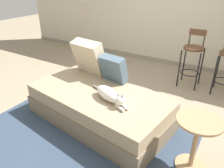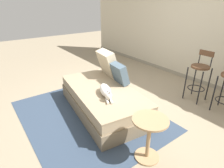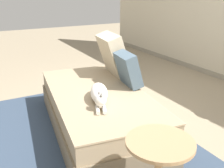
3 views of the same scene
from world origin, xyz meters
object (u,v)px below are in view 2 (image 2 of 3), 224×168
cat (106,91)px  bar_stool_near_window (199,73)px  throw_pillow_corner (108,63)px  couch (103,99)px  side_table (149,133)px  throw_pillow_middle (120,74)px

cat → bar_stool_near_window: 1.93m
cat → bar_stool_near_window: bar_stool_near_window is taller
throw_pillow_corner → couch: bearing=-43.9°
couch → side_table: size_ratio=3.40×
couch → throw_pillow_middle: bearing=89.4°
throw_pillow_corner → side_table: bearing=-19.6°
cat → side_table: bearing=-4.8°
throw_pillow_middle → cat: size_ratio=0.57×
throw_pillow_middle → bar_stool_near_window: (0.76, 1.37, -0.07)m
couch → side_table: 1.31m
cat → couch: bearing=159.3°
throw_pillow_middle → side_table: 1.43m
cat → bar_stool_near_window: bearing=73.7°
throw_pillow_corner → cat: size_ratio=0.77×
throw_pillow_corner → throw_pillow_middle: (0.47, -0.06, -0.07)m
couch → throw_pillow_corner: throw_pillow_corner is taller
throw_pillow_corner → throw_pillow_middle: 0.48m
throw_pillow_corner → throw_pillow_middle: bearing=-7.7°
throw_pillow_corner → side_table: size_ratio=0.91×
bar_stool_near_window → side_table: bar_stool_near_window is taller
throw_pillow_corner → side_table: 1.89m
throw_pillow_corner → side_table: (1.76, -0.63, -0.32)m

